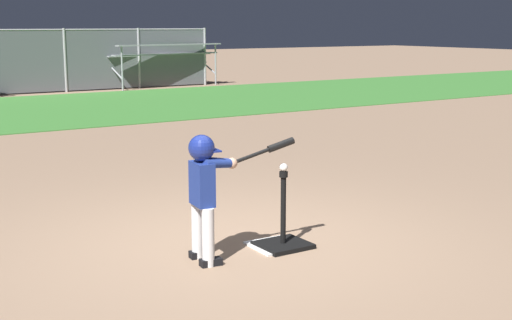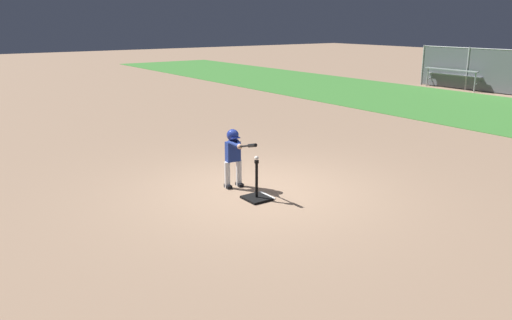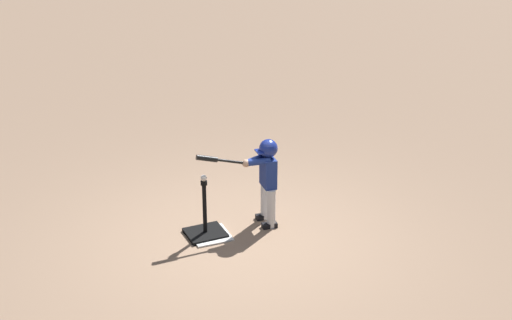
{
  "view_description": "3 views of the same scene",
  "coord_description": "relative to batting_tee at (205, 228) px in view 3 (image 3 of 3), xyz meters",
  "views": [
    {
      "loc": [
        -3.21,
        -5.34,
        1.97
      ],
      "look_at": [
        0.19,
        -0.09,
        0.77
      ],
      "focal_mm": 50.0,
      "sensor_mm": 36.0,
      "label": 1
    },
    {
      "loc": [
        6.88,
        -4.98,
        2.94
      ],
      "look_at": [
        -0.09,
        -0.05,
        0.56
      ],
      "focal_mm": 35.0,
      "sensor_mm": 36.0,
      "label": 2
    },
    {
      "loc": [
        2.85,
        6.62,
        4.06
      ],
      "look_at": [
        -0.46,
        -0.6,
        0.71
      ],
      "focal_mm": 50.0,
      "sensor_mm": 36.0,
      "label": 3
    }
  ],
  "objects": [
    {
      "name": "baseball",
      "position": [
        0.0,
        0.0,
        0.64
      ],
      "size": [
        0.07,
        0.07,
        0.07
      ],
      "primitive_type": "sphere",
      "color": "white",
      "rests_on": "batting_tee"
    },
    {
      "name": "batter_child",
      "position": [
        -0.76,
        0.03,
        0.59
      ],
      "size": [
        0.97,
        0.35,
        1.08
      ],
      "color": "silver",
      "rests_on": "ground_plane"
    },
    {
      "name": "home_plate",
      "position": [
        -0.04,
        0.05,
        -0.08
      ],
      "size": [
        0.46,
        0.46,
        0.02
      ],
      "primitive_type": "cube",
      "rotation": [
        0.0,
        0.0,
        -0.04
      ],
      "color": "white",
      "rests_on": "ground_plane"
    },
    {
      "name": "batting_tee",
      "position": [
        0.0,
        0.0,
        0.0
      ],
      "size": [
        0.44,
        0.4,
        0.69
      ],
      "color": "black",
      "rests_on": "ground_plane"
    },
    {
      "name": "ground_plane",
      "position": [
        -0.32,
        0.33,
        -0.09
      ],
      "size": [
        90.0,
        90.0,
        0.0
      ],
      "primitive_type": "plane",
      "color": "#93755B"
    }
  ]
}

